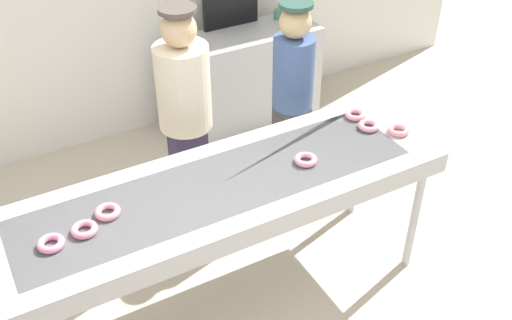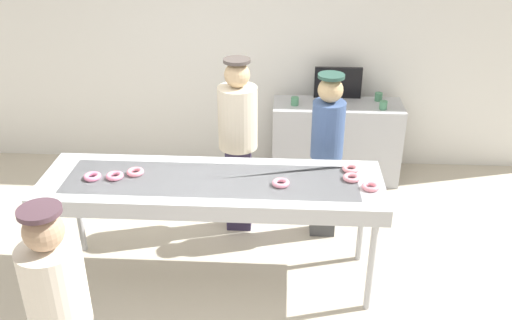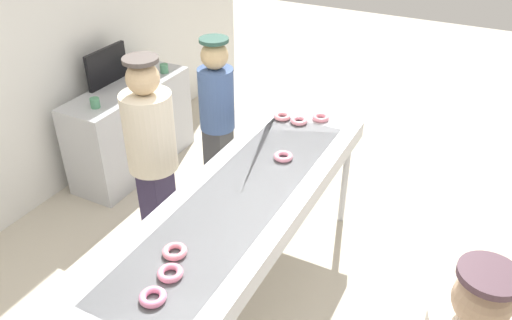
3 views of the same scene
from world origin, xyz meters
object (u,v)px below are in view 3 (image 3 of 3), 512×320
Objects in this scene: strawberry_donut_0 at (282,116)px; strawberry_donut_4 at (299,121)px; fryer_conveyor at (240,206)px; strawberry_donut_1 at (283,157)px; strawberry_donut_3 at (175,251)px; paper_cup_2 at (95,103)px; strawberry_donut_5 at (321,118)px; worker_baker at (152,152)px; worker_assistant at (217,120)px; paper_cup_1 at (143,65)px; paper_cup_0 at (164,68)px; prep_counter at (132,128)px; strawberry_donut_2 at (170,273)px; strawberry_donut_6 at (153,297)px; menu_display at (107,66)px.

strawberry_donut_0 is 0.16m from strawberry_donut_4.
strawberry_donut_1 reaches higher than fryer_conveyor.
paper_cup_2 is (1.33, 1.80, -0.04)m from strawberry_donut_3.
worker_baker is at bearing 141.65° from strawberry_donut_5.
strawberry_donut_0 is 0.57m from worker_assistant.
worker_baker is at bearing 1.13° from worker_assistant.
strawberry_donut_4 is (1.14, 0.06, 0.09)m from fryer_conveyor.
paper_cup_0 is at bearing -86.46° from paper_cup_1.
prep_counter is (-0.10, 1.99, -0.55)m from strawberry_donut_5.
worker_baker reaches higher than paper_cup_2.
prep_counter is at bearing 6.51° from paper_cup_2.
strawberry_donut_2 is 1.93m from worker_assistant.
paper_cup_1 reaches higher than fryer_conveyor.
paper_cup_0 is (1.50, 0.99, -0.06)m from worker_baker.
strawberry_donut_1 is at bearing -116.77° from paper_cup_1.
strawberry_donut_6 is (-0.18, -0.02, 0.00)m from strawberry_donut_2.
strawberry_donut_5 is at bearing -66.57° from strawberry_donut_0.
strawberry_donut_6 is (-0.33, -0.10, 0.00)m from strawberry_donut_3.
fryer_conveyor is 19.83× the size of strawberry_donut_1.
strawberry_donut_1 and strawberry_donut_3 have the same top height.
paper_cup_2 is at bearing 69.77° from fryer_conveyor.
worker_assistant is at bearing -122.61° from paper_cup_0.
fryer_conveyor is at bearing -118.84° from menu_display.
fryer_conveyor is 30.54× the size of paper_cup_2.
worker_baker reaches higher than fryer_conveyor.
worker_baker reaches higher than strawberry_donut_5.
menu_display reaches higher than paper_cup_2.
strawberry_donut_1 is at bearing -154.54° from strawberry_donut_0.
menu_display reaches higher than strawberry_donut_0.
paper_cup_2 is at bearing -114.72° from worker_baker.
prep_counter is (0.03, 1.70, -0.55)m from strawberry_donut_0.
strawberry_donut_2 is (-1.93, -0.24, 0.00)m from strawberry_donut_0.
strawberry_donut_3 is 3.02m from paper_cup_1.
strawberry_donut_0 is 1.66m from paper_cup_0.
strawberry_donut_5 is (0.71, -0.02, 0.00)m from strawberry_donut_1.
strawberry_donut_6 is 1.54× the size of paper_cup_2.
strawberry_donut_2 is 1.54× the size of paper_cup_0.
worker_baker is (-1.12, 0.89, 0.02)m from strawberry_donut_5.
strawberry_donut_2 is 1.25m from worker_baker.
strawberry_donut_0 reaches higher than paper_cup_2.
worker_assistant reaches higher than menu_display.
strawberry_donut_6 is at bearing -144.91° from paper_cup_0.
strawberry_donut_4 is (-0.01, -0.16, 0.00)m from strawberry_donut_0.
paper_cup_2 is (-0.29, 1.11, 0.05)m from worker_assistant.
paper_cup_2 is at bearing 86.35° from strawberry_donut_1.
strawberry_donut_2 reaches higher than paper_cup_1.
paper_cup_0 is 0.59m from menu_display.
strawberry_donut_1 is at bearing -5.55° from strawberry_donut_3.
paper_cup_0 is at bearing -14.12° from prep_counter.
strawberry_donut_0 reaches higher than prep_counter.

